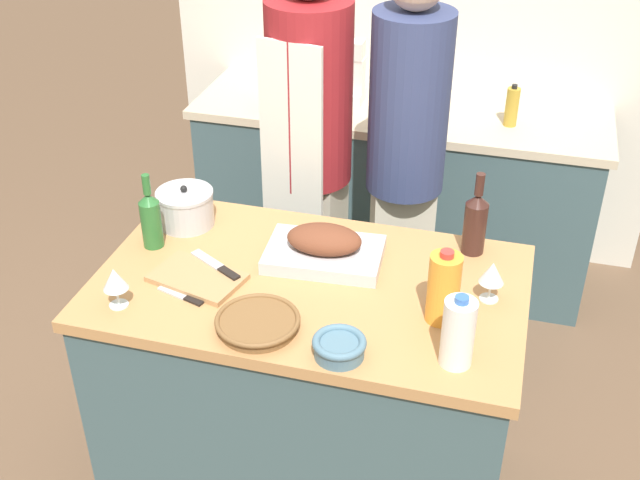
{
  "coord_description": "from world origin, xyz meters",
  "views": [
    {
      "loc": [
        0.58,
        -1.96,
        2.39
      ],
      "look_at": [
        0.0,
        0.12,
        1.02
      ],
      "focal_mm": 45.0,
      "sensor_mm": 36.0,
      "label": 1
    }
  ],
  "objects": [
    {
      "name": "cutting_board",
      "position": [
        -0.34,
        -0.09,
        0.95
      ],
      "size": [
        0.32,
        0.24,
        0.02
      ],
      "color": "#AD7F51",
      "rests_on": "kitchen_island"
    },
    {
      "name": "person_cook_aproned",
      "position": [
        -0.24,
        0.82,
        1.0
      ],
      "size": [
        0.33,
        0.35,
        1.78
      ],
      "rotation": [
        0.0,
        0.0,
        -0.18
      ],
      "color": "beige",
      "rests_on": "ground_plane"
    },
    {
      "name": "person_cook_guest",
      "position": [
        0.15,
        0.86,
        0.99
      ],
      "size": [
        0.31,
        0.31,
        1.76
      ],
      "rotation": [
        0.0,
        0.0,
        0.32
      ],
      "color": "beige",
      "rests_on": "ground_plane"
    },
    {
      "name": "wine_glass_right",
      "position": [
        -0.52,
        -0.27,
        1.03
      ],
      "size": [
        0.08,
        0.08,
        0.13
      ],
      "color": "silver",
      "rests_on": "kitchen_island"
    },
    {
      "name": "knife_chef",
      "position": [
        -0.3,
        -0.03,
        0.96
      ],
      "size": [
        0.2,
        0.13,
        0.01
      ],
      "color": "#B7B7BC",
      "rests_on": "cutting_board"
    },
    {
      "name": "condiment_bottle_tall",
      "position": [
        0.51,
        1.49,
        0.98
      ],
      "size": [
        0.06,
        0.06,
        0.19
      ],
      "color": "#B28E2D",
      "rests_on": "back_counter"
    },
    {
      "name": "mixing_bowl",
      "position": [
        0.18,
        -0.32,
        0.97
      ],
      "size": [
        0.15,
        0.15,
        0.06
      ],
      "color": "slate",
      "rests_on": "kitchen_island"
    },
    {
      "name": "wicker_basket",
      "position": [
        -0.08,
        -0.27,
        0.96
      ],
      "size": [
        0.25,
        0.25,
        0.04
      ],
      "color": "brown",
      "rests_on": "kitchen_island"
    },
    {
      "name": "stand_mixer",
      "position": [
        -0.27,
        1.56,
        1.01
      ],
      "size": [
        0.18,
        0.14,
        0.3
      ],
      "color": "silver",
      "rests_on": "back_counter"
    },
    {
      "name": "roasting_pan",
      "position": [
        0.01,
        0.13,
        0.99
      ],
      "size": [
        0.39,
        0.27,
        0.13
      ],
      "color": "#BCBCC1",
      "rests_on": "kitchen_island"
    },
    {
      "name": "milk_jug",
      "position": [
        0.49,
        -0.26,
        1.04
      ],
      "size": [
        0.09,
        0.09,
        0.22
      ],
      "color": "white",
      "rests_on": "kitchen_island"
    },
    {
      "name": "kitchen_island",
      "position": [
        0.0,
        0.0,
        0.47
      ],
      "size": [
        1.34,
        0.8,
        0.94
      ],
      "color": "#3D565B",
      "rests_on": "ground_plane"
    },
    {
      "name": "wine_glass_left",
      "position": [
        0.55,
        0.05,
        1.03
      ],
      "size": [
        0.08,
        0.08,
        0.13
      ],
      "color": "silver",
      "rests_on": "kitchen_island"
    },
    {
      "name": "knife_paring",
      "position": [
        -0.35,
        -0.18,
        0.94
      ],
      "size": [
        0.17,
        0.08,
        0.01
      ],
      "color": "#B7B7BC",
      "rests_on": "kitchen_island"
    },
    {
      "name": "wine_bottle_dark",
      "position": [
        -0.56,
        0.06,
        1.04
      ],
      "size": [
        0.07,
        0.07,
        0.27
      ],
      "color": "#28662D",
      "rests_on": "kitchen_island"
    },
    {
      "name": "juice_jug",
      "position": [
        0.42,
        -0.08,
        1.05
      ],
      "size": [
        0.09,
        0.09,
        0.24
      ],
      "color": "orange",
      "rests_on": "kitchen_island"
    },
    {
      "name": "back_wall",
      "position": [
        0.0,
        1.88,
        1.27
      ],
      "size": [
        2.46,
        0.1,
        2.55
      ],
      "color": "silver",
      "rests_on": "ground_plane"
    },
    {
      "name": "wine_bottle_green",
      "position": [
        0.47,
        0.31,
        1.05
      ],
      "size": [
        0.08,
        0.08,
        0.29
      ],
      "color": "#381E19",
      "rests_on": "kitchen_island"
    },
    {
      "name": "back_counter",
      "position": [
        0.0,
        1.53,
        0.44
      ],
      "size": [
        1.96,
        0.6,
        0.89
      ],
      "color": "#3D565B",
      "rests_on": "ground_plane"
    },
    {
      "name": "stock_pot",
      "position": [
        -0.51,
        0.22,
        1.0
      ],
      "size": [
        0.2,
        0.2,
        0.15
      ],
      "color": "#B7B7BC",
      "rests_on": "kitchen_island"
    },
    {
      "name": "condiment_bottle_short",
      "position": [
        -0.61,
        1.4,
        0.99
      ],
      "size": [
        0.06,
        0.06,
        0.21
      ],
      "color": "#234C28",
      "rests_on": "back_counter"
    }
  ]
}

